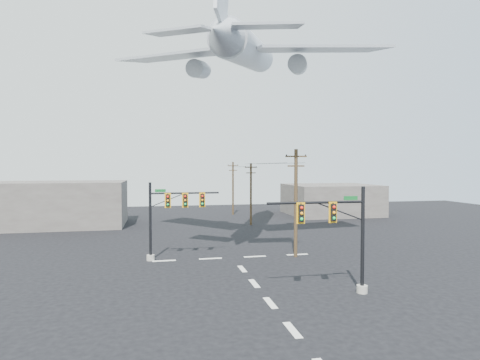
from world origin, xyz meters
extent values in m
plane|color=black|center=(0.00, 0.00, 0.00)|extent=(120.00, 120.00, 0.00)
cube|color=silver|center=(0.00, -4.00, 0.01)|extent=(0.40, 2.00, 0.01)
cube|color=silver|center=(0.00, 0.00, 0.01)|extent=(0.40, 2.00, 0.01)
cube|color=silver|center=(0.00, 4.00, 0.01)|extent=(0.40, 2.00, 0.01)
cube|color=silver|center=(0.00, 8.00, 0.01)|extent=(0.40, 2.00, 0.01)
cube|color=silver|center=(-6.00, 12.00, 0.01)|extent=(2.00, 0.40, 0.01)
cube|color=silver|center=(-2.00, 12.00, 0.01)|extent=(2.00, 0.40, 0.01)
cube|color=silver|center=(2.00, 12.00, 0.01)|extent=(2.00, 0.40, 0.01)
cube|color=silver|center=(6.00, 12.00, 0.01)|extent=(2.00, 0.40, 0.01)
cylinder|color=#99978B|center=(6.28, 0.65, 0.24)|extent=(0.68, 0.68, 0.49)
cylinder|color=black|center=(6.28, 0.65, 3.41)|extent=(0.23, 0.23, 6.83)
cylinder|color=black|center=(3.12, 0.65, 5.85)|extent=(6.32, 0.16, 0.16)
cylinder|color=black|center=(4.70, 0.65, 5.27)|extent=(3.37, 0.08, 0.08)
cube|color=black|center=(4.17, 0.50, 5.24)|extent=(0.33, 0.29, 1.07)
cube|color=#EBA00D|center=(4.17, 0.52, 5.24)|extent=(0.54, 0.04, 1.32)
sphere|color=red|center=(4.17, 0.33, 5.58)|extent=(0.20, 0.20, 0.20)
sphere|color=orange|center=(4.17, 0.33, 5.24)|extent=(0.20, 0.20, 0.20)
sphere|color=green|center=(4.17, 0.33, 4.90)|extent=(0.20, 0.20, 0.20)
cube|color=black|center=(2.06, 0.50, 5.24)|extent=(0.33, 0.29, 1.07)
cube|color=#EBA00D|center=(2.06, 0.52, 5.24)|extent=(0.54, 0.04, 1.32)
sphere|color=red|center=(2.06, 0.33, 5.58)|extent=(0.20, 0.20, 0.20)
sphere|color=orange|center=(2.06, 0.33, 5.24)|extent=(0.20, 0.20, 0.20)
sphere|color=green|center=(2.06, 0.33, 4.90)|extent=(0.20, 0.20, 0.20)
cube|color=#0C5920|center=(5.40, 0.59, 6.10)|extent=(0.93, 0.04, 0.25)
cylinder|color=#99978B|center=(-7.13, 12.39, 0.24)|extent=(0.67, 0.67, 0.48)
cylinder|color=black|center=(-7.13, 12.39, 3.36)|extent=(0.23, 0.23, 6.72)
cylinder|color=black|center=(-4.17, 12.39, 5.76)|extent=(5.93, 0.15, 0.15)
cylinder|color=black|center=(-5.65, 12.39, 5.19)|extent=(3.18, 0.08, 0.08)
cube|color=black|center=(-5.65, 12.25, 5.16)|extent=(0.33, 0.29, 1.06)
cube|color=#EBA00D|center=(-5.65, 12.26, 5.16)|extent=(0.53, 0.04, 1.30)
sphere|color=red|center=(-5.65, 12.08, 5.49)|extent=(0.19, 0.19, 0.19)
sphere|color=orange|center=(-5.65, 12.08, 5.16)|extent=(0.19, 0.19, 0.19)
sphere|color=green|center=(-5.65, 12.08, 4.82)|extent=(0.19, 0.19, 0.19)
cube|color=black|center=(-4.17, 12.25, 5.16)|extent=(0.33, 0.29, 1.06)
cube|color=#EBA00D|center=(-4.17, 12.26, 5.16)|extent=(0.53, 0.04, 1.30)
sphere|color=red|center=(-4.17, 12.08, 5.49)|extent=(0.19, 0.19, 0.19)
sphere|color=orange|center=(-4.17, 12.08, 5.16)|extent=(0.19, 0.19, 0.19)
sphere|color=green|center=(-4.17, 12.08, 4.82)|extent=(0.19, 0.19, 0.19)
cube|color=black|center=(-2.68, 12.25, 5.16)|extent=(0.33, 0.29, 1.06)
cube|color=#EBA00D|center=(-2.68, 12.26, 5.16)|extent=(0.53, 0.04, 1.30)
sphere|color=red|center=(-2.68, 12.08, 5.49)|extent=(0.19, 0.19, 0.19)
sphere|color=orange|center=(-2.68, 12.08, 5.16)|extent=(0.19, 0.19, 0.19)
sphere|color=green|center=(-2.68, 12.08, 4.82)|extent=(0.19, 0.19, 0.19)
cube|color=#0C5920|center=(-6.27, 12.33, 6.00)|extent=(0.91, 0.04, 0.25)
cylinder|color=#42311C|center=(5.55, 11.20, 4.80)|extent=(0.32, 0.32, 9.61)
cube|color=#42311C|center=(5.55, 11.20, 8.97)|extent=(1.92, 0.38, 0.13)
cube|color=#42311C|center=(5.55, 11.20, 8.11)|extent=(1.50, 0.33, 0.13)
cylinder|color=black|center=(4.70, 11.32, 9.08)|extent=(0.11, 0.11, 0.13)
cylinder|color=black|center=(5.55, 11.20, 9.08)|extent=(0.11, 0.11, 0.13)
cylinder|color=black|center=(6.40, 11.09, 9.08)|extent=(0.11, 0.11, 0.13)
cylinder|color=#42311C|center=(6.05, 30.86, 4.25)|extent=(0.29, 0.29, 8.51)
cube|color=#42311C|center=(6.05, 30.86, 7.94)|extent=(1.72, 0.14, 0.11)
cube|color=#42311C|center=(6.05, 30.86, 7.17)|extent=(1.34, 0.13, 0.11)
cylinder|color=black|center=(5.29, 30.85, 8.03)|extent=(0.10, 0.10, 0.11)
cylinder|color=black|center=(6.05, 30.86, 8.03)|extent=(0.10, 0.10, 0.11)
cylinder|color=black|center=(6.82, 30.87, 8.03)|extent=(0.10, 0.10, 0.11)
cylinder|color=#42311C|center=(5.79, 42.84, 4.40)|extent=(0.30, 0.30, 8.80)
cube|color=#42311C|center=(5.79, 42.84, 8.20)|extent=(1.80, 0.19, 0.12)
cube|color=#42311C|center=(5.79, 42.84, 7.40)|extent=(1.40, 0.18, 0.12)
cylinder|color=black|center=(4.99, 42.81, 8.30)|extent=(0.10, 0.10, 0.12)
cylinder|color=black|center=(5.79, 42.84, 8.30)|extent=(0.10, 0.10, 0.12)
cylinder|color=black|center=(6.59, 42.87, 8.30)|extent=(0.10, 0.10, 0.12)
cylinder|color=black|center=(4.99, 21.03, 8.40)|extent=(0.62, 19.66, 0.03)
cylinder|color=black|center=(5.14, 36.85, 8.02)|extent=(0.33, 11.98, 0.03)
cylinder|color=black|center=(6.61, 21.03, 8.40)|extent=(0.44, 19.66, 0.03)
cylinder|color=black|center=(6.70, 36.85, 8.02)|extent=(0.26, 11.98, 0.03)
cylinder|color=silver|center=(2.56, 17.54, 19.83)|extent=(10.71, 20.45, 6.80)
cone|color=silver|center=(7.13, 28.98, 22.03)|extent=(4.89, 5.90, 4.00)
cone|color=silver|center=(-2.01, 6.10, 17.62)|extent=(4.57, 5.72, 3.68)
cube|color=silver|center=(-4.68, 18.98, 19.28)|extent=(12.35, 12.73, 1.05)
cube|color=silver|center=(8.81, 13.60, 19.28)|extent=(13.44, 5.28, 1.05)
cylinder|color=silver|center=(-2.25, 19.17, 18.13)|extent=(3.00, 3.95, 2.37)
cylinder|color=silver|center=(7.18, 15.40, 18.13)|extent=(3.00, 3.95, 2.37)
cube|color=silver|center=(-4.84, 7.76, 18.12)|extent=(5.40, 4.83, 0.57)
cube|color=silver|center=(1.19, 5.35, 18.12)|extent=(5.31, 2.81, 0.57)
cube|color=#67615B|center=(-20.00, 35.00, 3.00)|extent=(18.00, 10.00, 6.00)
cube|color=#67615B|center=(22.00, 40.00, 2.50)|extent=(14.00, 12.00, 5.00)
camera|label=1|loc=(-6.48, -22.60, 8.11)|focal=30.00mm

